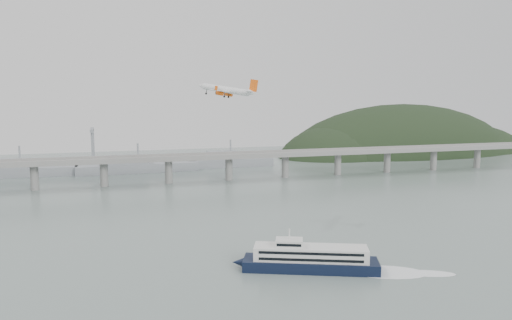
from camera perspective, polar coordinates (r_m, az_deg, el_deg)
name	(u,v)px	position (r m, az deg, el deg)	size (l,w,h in m)	color
ground	(292,255)	(226.69, 4.08, -10.82)	(900.00, 900.00, 0.00)	slate
bridge	(204,160)	(411.60, -5.98, -0.02)	(800.00, 22.00, 23.90)	gray
headland	(411,168)	(650.54, 17.29, -0.85)	(365.00, 155.00, 156.00)	black
distant_fleet	(13,171)	(477.04, -26.03, -1.10)	(453.00, 60.90, 40.00)	gray
ferry	(311,259)	(208.44, 6.26, -11.17)	(85.83, 41.82, 17.03)	black
airliner	(227,90)	(286.16, -3.31, 7.98)	(32.37, 30.20, 10.61)	white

